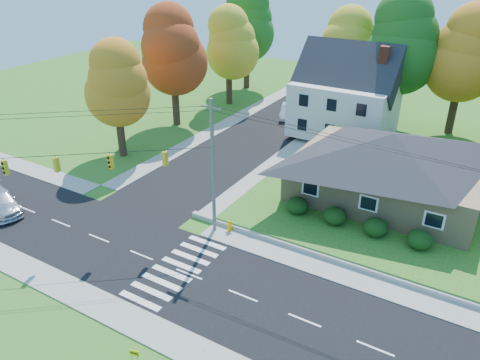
# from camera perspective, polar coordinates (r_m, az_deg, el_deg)

# --- Properties ---
(ground) EXTENTS (120.00, 120.00, 0.00)m
(ground) POSITION_cam_1_polar(r_m,az_deg,el_deg) (30.60, -6.22, -11.37)
(ground) COLOR #3D7923
(road_main) EXTENTS (90.00, 8.00, 0.02)m
(road_main) POSITION_cam_1_polar(r_m,az_deg,el_deg) (30.60, -6.22, -11.36)
(road_main) COLOR black
(road_main) RESTS_ON ground
(road_cross) EXTENTS (8.00, 44.00, 0.02)m
(road_cross) POSITION_cam_1_polar(r_m,az_deg,el_deg) (53.84, 3.45, 6.22)
(road_cross) COLOR black
(road_cross) RESTS_ON ground
(sidewalk_north) EXTENTS (90.00, 2.00, 0.08)m
(sidewalk_north) POSITION_cam_1_polar(r_m,az_deg,el_deg) (33.89, -1.17, -6.90)
(sidewalk_north) COLOR #9C9A90
(sidewalk_north) RESTS_ON ground
(sidewalk_south) EXTENTS (90.00, 2.00, 0.08)m
(sidewalk_south) POSITION_cam_1_polar(r_m,az_deg,el_deg) (27.77, -12.63, -16.58)
(sidewalk_south) COLOR #9C9A90
(sidewalk_south) RESTS_ON ground
(lawn) EXTENTS (30.00, 30.00, 0.50)m
(lawn) POSITION_cam_1_polar(r_m,az_deg,el_deg) (44.03, 25.11, -0.93)
(lawn) COLOR #3D7923
(lawn) RESTS_ON ground
(ranch_house) EXTENTS (14.60, 10.60, 5.40)m
(ranch_house) POSITION_cam_1_polar(r_m,az_deg,el_deg) (38.83, 17.74, 1.78)
(ranch_house) COLOR tan
(ranch_house) RESTS_ON lawn
(colonial_house) EXTENTS (10.40, 8.40, 9.60)m
(colonial_house) POSITION_cam_1_polar(r_m,az_deg,el_deg) (51.24, 12.76, 9.94)
(colonial_house) COLOR silver
(colonial_house) RESTS_ON lawn
(hedge_row) EXTENTS (10.70, 1.70, 1.27)m
(hedge_row) POSITION_cam_1_polar(r_m,az_deg,el_deg) (34.52, 13.82, -4.93)
(hedge_row) COLOR #163A10
(hedge_row) RESTS_ON lawn
(traffic_infrastructure) EXTENTS (38.10, 10.66, 10.00)m
(traffic_infrastructure) POSITION_cam_1_polar(r_m,az_deg,el_deg) (28.76, -5.36, -1.75)
(traffic_infrastructure) COLOR #666059
(traffic_infrastructure) RESTS_ON ground
(tree_lot_0) EXTENTS (6.72, 6.72, 12.51)m
(tree_lot_0) POSITION_cam_1_polar(r_m,az_deg,el_deg) (56.55, 13.22, 15.33)
(tree_lot_0) COLOR #3F2A19
(tree_lot_0) RESTS_ON lawn
(tree_lot_1) EXTENTS (7.84, 7.84, 14.60)m
(tree_lot_1) POSITION_cam_1_polar(r_m,az_deg,el_deg) (53.84, 19.25, 15.46)
(tree_lot_1) COLOR #3F2A19
(tree_lot_1) RESTS_ON lawn
(tree_lot_2) EXTENTS (7.28, 7.28, 13.56)m
(tree_lot_2) POSITION_cam_1_polar(r_m,az_deg,el_deg) (54.03, 25.71, 13.67)
(tree_lot_2) COLOR #3F2A19
(tree_lot_2) RESTS_ON lawn
(tree_west_0) EXTENTS (6.16, 6.16, 11.47)m
(tree_west_0) POSITION_cam_1_polar(r_m,az_deg,el_deg) (46.02, -15.00, 11.15)
(tree_west_0) COLOR #3F2A19
(tree_west_0) RESTS_ON ground
(tree_west_1) EXTENTS (7.28, 7.28, 13.56)m
(tree_west_1) POSITION_cam_1_polar(r_m,az_deg,el_deg) (53.59, -8.25, 15.31)
(tree_west_1) COLOR #3F2A19
(tree_west_1) RESTS_ON ground
(tree_west_2) EXTENTS (6.72, 6.72, 12.51)m
(tree_west_2) POSITION_cam_1_polar(r_m,az_deg,el_deg) (61.14, -1.39, 16.33)
(tree_west_2) COLOR #3F2A19
(tree_west_2) RESTS_ON ground
(tree_west_3) EXTENTS (7.84, 7.84, 14.60)m
(tree_west_3) POSITION_cam_1_polar(r_m,az_deg,el_deg) (68.72, 0.84, 18.58)
(tree_west_3) COLOR #3F2A19
(tree_west_3) RESTS_ON ground
(white_car) EXTENTS (3.09, 5.11, 1.59)m
(white_car) POSITION_cam_1_polar(r_m,az_deg,el_deg) (57.63, 5.95, 8.36)
(white_car) COLOR silver
(white_car) RESTS_ON road_cross
(fire_hydrant) EXTENTS (0.52, 0.41, 0.91)m
(fire_hydrant) POSITION_cam_1_polar(r_m,az_deg,el_deg) (34.30, -1.26, -5.66)
(fire_hydrant) COLOR #EBB500
(fire_hydrant) RESTS_ON ground
(yard_sign) EXTENTS (0.52, 0.17, 0.66)m
(yard_sign) POSITION_cam_1_polar(r_m,az_deg,el_deg) (25.58, -12.76, -19.90)
(yard_sign) COLOR black
(yard_sign) RESTS_ON ground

